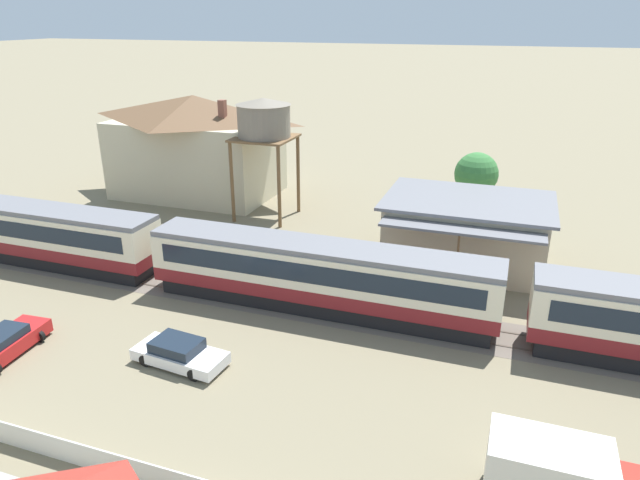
% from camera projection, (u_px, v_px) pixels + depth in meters
% --- Properties ---
extents(ground_plane, '(600.00, 600.00, 0.00)m').
position_uv_depth(ground_plane, '(320.00, 305.00, 32.77)').
color(ground_plane, '#7A7056').
extents(passenger_train, '(61.86, 2.95, 3.93)m').
position_uv_depth(passenger_train, '(323.00, 274.00, 31.52)').
color(passenger_train, maroon).
rests_on(passenger_train, ground_plane).
extents(railway_track, '(116.48, 3.60, 0.04)m').
position_uv_depth(railway_track, '(141.00, 278.00, 36.08)').
color(railway_track, '#665B51').
rests_on(railway_track, ground_plane).
extents(station_building, '(10.73, 8.88, 4.43)m').
position_uv_depth(station_building, '(466.00, 231.00, 37.58)').
color(station_building, '#BCB293').
rests_on(station_building, ground_plane).
extents(station_house_brown_roof, '(14.90, 9.77, 8.95)m').
position_uv_depth(station_house_brown_roof, '(196.00, 144.00, 51.43)').
color(station_house_brown_roof, beige).
rests_on(station_house_brown_roof, ground_plane).
extents(water_tower, '(4.52, 4.52, 9.59)m').
position_uv_depth(water_tower, '(264.00, 121.00, 44.18)').
color(water_tower, brown).
rests_on(water_tower, ground_plane).
extents(parked_car_red, '(2.39, 4.81, 1.29)m').
position_uv_depth(parked_car_red, '(4.00, 344.00, 27.72)').
color(parked_car_red, red).
rests_on(parked_car_red, ground_plane).
extents(parked_car_white, '(4.66, 2.28, 1.25)m').
position_uv_depth(parked_car_white, '(179.00, 353.00, 27.04)').
color(parked_car_white, white).
rests_on(parked_car_white, ground_plane).
extents(yard_tree_0, '(3.27, 3.27, 5.97)m').
position_uv_depth(yard_tree_0, '(476.00, 175.00, 42.95)').
color(yard_tree_0, brown).
rests_on(yard_tree_0, ground_plane).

